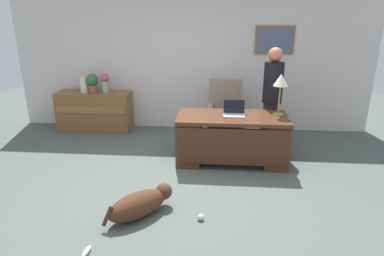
# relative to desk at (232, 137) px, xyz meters

# --- Properties ---
(ground_plane) EXTENTS (12.00, 12.00, 0.00)m
(ground_plane) POSITION_rel_desk_xyz_m (-0.79, -0.90, -0.41)
(ground_plane) COLOR #4C5651
(back_wall) EXTENTS (7.00, 0.16, 2.70)m
(back_wall) POSITION_rel_desk_xyz_m (-0.78, 1.70, 0.95)
(back_wall) COLOR silver
(back_wall) RESTS_ON ground_plane
(desk) EXTENTS (1.68, 0.80, 0.75)m
(desk) POSITION_rel_desk_xyz_m (0.00, 0.00, 0.00)
(desk) COLOR #4C2B19
(desk) RESTS_ON ground_plane
(credenza) EXTENTS (1.45, 0.50, 0.77)m
(credenza) POSITION_rel_desk_xyz_m (-2.69, 1.35, -0.02)
(credenza) COLOR brown
(credenza) RESTS_ON ground_plane
(armchair) EXTENTS (0.60, 0.59, 1.12)m
(armchair) POSITION_rel_desk_xyz_m (-0.10, 0.95, 0.09)
(armchair) COLOR gray
(armchair) RESTS_ON ground_plane
(person_standing) EXTENTS (0.32, 0.32, 1.73)m
(person_standing) POSITION_rel_desk_xyz_m (0.66, 0.60, 0.49)
(person_standing) COLOR #262323
(person_standing) RESTS_ON ground_plane
(dog_lying) EXTENTS (0.74, 0.74, 0.30)m
(dog_lying) POSITION_rel_desk_xyz_m (-1.08, -1.59, -0.25)
(dog_lying) COLOR #472819
(dog_lying) RESTS_ON ground_plane
(laptop) EXTENTS (0.32, 0.22, 0.22)m
(laptop) POSITION_rel_desk_xyz_m (0.02, 0.06, 0.40)
(laptop) COLOR #B2B5BA
(laptop) RESTS_ON desk
(desk_lamp) EXTENTS (0.22, 0.22, 0.63)m
(desk_lamp) POSITION_rel_desk_xyz_m (0.69, 0.12, 0.85)
(desk_lamp) COLOR #9E8447
(desk_lamp) RESTS_ON desk
(vase_with_flowers) EXTENTS (0.17, 0.17, 0.37)m
(vase_with_flowers) POSITION_rel_desk_xyz_m (-2.44, 1.35, 0.58)
(vase_with_flowers) COLOR #85B19A
(vase_with_flowers) RESTS_ON credenza
(vase_empty) EXTENTS (0.16, 0.16, 0.30)m
(vase_empty) POSITION_rel_desk_xyz_m (-2.86, 1.35, 0.51)
(vase_empty) COLOR silver
(vase_empty) RESTS_ON credenza
(potted_plant) EXTENTS (0.24, 0.24, 0.36)m
(potted_plant) POSITION_rel_desk_xyz_m (-2.69, 1.35, 0.56)
(potted_plant) COLOR brown
(potted_plant) RESTS_ON credenza
(dog_toy_ball) EXTENTS (0.08, 0.08, 0.08)m
(dog_toy_ball) POSITION_rel_desk_xyz_m (-0.38, -1.62, -0.37)
(dog_toy_ball) COLOR beige
(dog_toy_ball) RESTS_ON ground_plane
(dog_toy_plush) EXTENTS (0.06, 0.18, 0.05)m
(dog_toy_plush) POSITION_rel_desk_xyz_m (-1.46, -2.27, -0.38)
(dog_toy_plush) COLOR beige
(dog_toy_plush) RESTS_ON ground_plane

